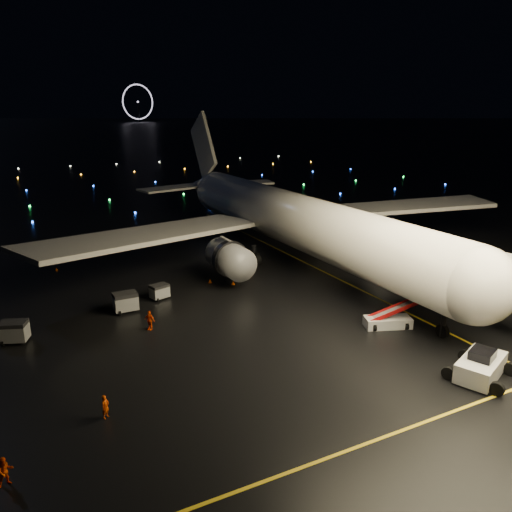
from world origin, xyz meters
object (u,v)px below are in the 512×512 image
object	(u,v)px
airliner	(279,187)
pushback_tug	(481,364)
crew_a	(105,407)
crew_b	(5,471)
baggage_cart_0	(160,292)
baggage_cart_2	(14,332)
belt_loader	(388,312)
baggage_cart_1	(126,302)
crew_c	(149,320)

from	to	relation	value
airliner	pushback_tug	bearing A→B (deg)	-94.69
crew_a	airliner	bearing A→B (deg)	5.91
crew_b	baggage_cart_0	distance (m)	26.43
crew_a	baggage_cart_2	bearing A→B (deg)	69.93
crew_b	baggage_cart_2	xyz separation A→B (m)	(1.06, 17.86, 0.09)
baggage_cart_0	airliner	bearing A→B (deg)	8.48
pushback_tug	baggage_cart_2	xyz separation A→B (m)	(-29.62, 21.49, -0.18)
belt_loader	baggage_cart_0	xyz separation A→B (m)	(-16.02, 15.90, -0.69)
crew_b	baggage_cart_0	world-z (taller)	crew_b
pushback_tug	belt_loader	world-z (taller)	belt_loader
belt_loader	baggage_cart_2	distance (m)	31.85
airliner	baggage_cart_1	world-z (taller)	airliner
belt_loader	crew_a	world-z (taller)	belt_loader
belt_loader	baggage_cart_0	bearing A→B (deg)	156.40
crew_c	baggage_cart_1	bearing A→B (deg)	151.11
baggage_cart_0	baggage_cart_1	world-z (taller)	baggage_cart_1
crew_a	baggage_cart_1	xyz separation A→B (m)	(5.09, 16.60, 0.15)
airliner	crew_b	size ratio (longest dim) A/B	39.19
airliner	baggage_cart_0	distance (m)	21.90
belt_loader	baggage_cart_2	world-z (taller)	belt_loader
crew_a	crew_c	xyz separation A→B (m)	(5.99, 11.52, 0.10)
pushback_tug	crew_b	world-z (taller)	pushback_tug
belt_loader	crew_c	bearing A→B (deg)	175.69
airliner	baggage_cart_1	size ratio (longest dim) A/B	29.28
crew_c	baggage_cart_0	bearing A→B (deg)	117.84
crew_a	baggage_cart_2	xyz separation A→B (m)	(-4.65, 14.23, 0.13)
pushback_tug	crew_a	world-z (taller)	pushback_tug
baggage_cart_0	baggage_cart_2	world-z (taller)	baggage_cart_2
crew_a	baggage_cart_0	size ratio (longest dim) A/B	0.88
pushback_tug	baggage_cart_0	bearing A→B (deg)	99.31
belt_loader	crew_b	world-z (taller)	belt_loader
crew_c	baggage_cart_0	distance (m)	7.46
baggage_cart_2	crew_c	bearing A→B (deg)	7.01
crew_b	baggage_cart_2	distance (m)	17.89
crew_b	crew_c	bearing A→B (deg)	41.23
crew_c	baggage_cart_2	xyz separation A→B (m)	(-10.64, 2.71, 0.03)
airliner	baggage_cart_0	size ratio (longest dim) A/B	36.12
airliner	pushback_tug	distance (m)	34.86
pushback_tug	baggage_cart_0	world-z (taller)	pushback_tug
pushback_tug	crew_c	xyz separation A→B (m)	(-18.97, 18.78, -0.20)
baggage_cart_0	baggage_cart_2	distance (m)	14.20
belt_loader	airliner	bearing A→B (deg)	105.24
airliner	pushback_tug	xyz separation A→B (m)	(-2.49, -33.83, -8.00)
airliner	crew_c	distance (m)	27.47
crew_b	baggage_cart_0	size ratio (longest dim) A/B	0.92
crew_c	baggage_cart_1	xyz separation A→B (m)	(-0.91, 5.08, 0.05)
airliner	baggage_cart_2	bearing A→B (deg)	-159.45
airliner	pushback_tug	world-z (taller)	airliner
baggage_cart_2	crew_b	bearing A→B (deg)	-72.10
pushback_tug	crew_a	size ratio (longest dim) A/B	2.92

